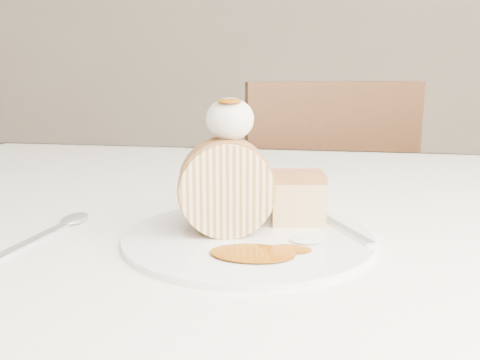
# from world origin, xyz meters

# --- Properties ---
(table) EXTENTS (1.40, 0.90, 0.75)m
(table) POSITION_xyz_m (0.00, 0.20, 0.66)
(table) COLOR white
(table) RESTS_ON ground
(chair_far) EXTENTS (0.53, 0.53, 0.89)m
(chair_far) POSITION_xyz_m (0.01, 0.90, 0.51)
(chair_far) COLOR brown
(chair_far) RESTS_ON ground
(plate) EXTENTS (0.29, 0.29, 0.01)m
(plate) POSITION_xyz_m (-0.05, 0.05, 0.75)
(plate) COLOR white
(plate) RESTS_ON table
(roulade_slice) EXTENTS (0.10, 0.07, 0.09)m
(roulade_slice) POSITION_xyz_m (-0.08, 0.06, 0.80)
(roulade_slice) COLOR beige
(roulade_slice) RESTS_ON plate
(cake_chunk) EXTENTS (0.06, 0.06, 0.05)m
(cake_chunk) POSITION_xyz_m (-0.01, 0.11, 0.78)
(cake_chunk) COLOR #AF7842
(cake_chunk) RESTS_ON plate
(whipped_cream) EXTENTS (0.05, 0.05, 0.04)m
(whipped_cream) POSITION_xyz_m (-0.07, 0.07, 0.87)
(whipped_cream) COLOR white
(whipped_cream) RESTS_ON roulade_slice
(caramel_drizzle) EXTENTS (0.02, 0.02, 0.01)m
(caramel_drizzle) POSITION_xyz_m (-0.07, 0.06, 0.90)
(caramel_drizzle) COLOR #8A4305
(caramel_drizzle) RESTS_ON whipped_cream
(caramel_pool) EXTENTS (0.09, 0.06, 0.00)m
(caramel_pool) POSITION_xyz_m (-0.04, -0.00, 0.76)
(caramel_pool) COLOR #8A4305
(caramel_pool) RESTS_ON plate
(fork) EXTENTS (0.09, 0.14, 0.00)m
(fork) POSITION_xyz_m (0.04, 0.09, 0.76)
(fork) COLOR silver
(fork) RESTS_ON plate
(spoon) EXTENTS (0.04, 0.16, 0.00)m
(spoon) POSITION_xyz_m (-0.27, 0.00, 0.75)
(spoon) COLOR silver
(spoon) RESTS_ON table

